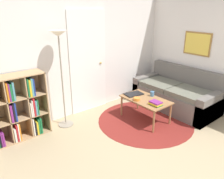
# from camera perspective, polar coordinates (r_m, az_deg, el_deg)

# --- Properties ---
(ground_plane) EXTENTS (14.00, 14.00, 0.00)m
(ground_plane) POSITION_cam_1_polar(r_m,az_deg,el_deg) (3.27, 18.67, -20.45)
(ground_plane) COLOR tan
(wall_back) EXTENTS (7.21, 0.11, 2.60)m
(wall_back) POSITION_cam_1_polar(r_m,az_deg,el_deg) (4.40, -8.11, 9.98)
(wall_back) COLOR silver
(wall_back) RESTS_ON ground_plane
(wall_right) EXTENTS (0.08, 5.51, 2.60)m
(wall_right) POSITION_cam_1_polar(r_m,az_deg,el_deg) (5.05, 21.81, 10.25)
(wall_right) COLOR silver
(wall_right) RESTS_ON ground_plane
(rug) EXTENTS (1.84, 1.84, 0.01)m
(rug) POSITION_cam_1_polar(r_m,az_deg,el_deg) (4.38, 8.65, -8.01)
(rug) COLOR maroon
(rug) RESTS_ON ground_plane
(bookshelf) EXTENTS (0.97, 0.34, 1.10)m
(bookshelf) POSITION_cam_1_polar(r_m,az_deg,el_deg) (3.91, -24.18, -4.67)
(bookshelf) COLOR tan
(bookshelf) RESTS_ON ground_plane
(floor_lamp) EXTENTS (0.30, 0.30, 1.74)m
(floor_lamp) POSITION_cam_1_polar(r_m,az_deg,el_deg) (3.81, -13.56, 10.23)
(floor_lamp) COLOR gray
(floor_lamp) RESTS_ON ground_plane
(couch) EXTENTS (0.89, 1.77, 0.86)m
(couch) POSITION_cam_1_polar(r_m,az_deg,el_deg) (5.02, 16.68, -1.26)
(couch) COLOR #66605B
(couch) RESTS_ON ground_plane
(coffee_table) EXTENTS (0.55, 0.93, 0.45)m
(coffee_table) POSITION_cam_1_polar(r_m,az_deg,el_deg) (4.26, 8.74, -3.01)
(coffee_table) COLOR #996B42
(coffee_table) RESTS_ON ground_plane
(laptop) EXTENTS (0.39, 0.28, 0.02)m
(laptop) POSITION_cam_1_polar(r_m,az_deg,el_deg) (4.41, 5.68, -1.17)
(laptop) COLOR black
(laptop) RESTS_ON coffee_table
(bowl) EXTENTS (0.13, 0.13, 0.05)m
(bowl) POSITION_cam_1_polar(r_m,az_deg,el_deg) (4.14, 6.48, -2.47)
(bowl) COLOR orange
(bowl) RESTS_ON coffee_table
(book_stack_on_table) EXTENTS (0.16, 0.21, 0.07)m
(book_stack_on_table) POSITION_cam_1_polar(r_m,az_deg,el_deg) (3.99, 11.31, -3.56)
(book_stack_on_table) COLOR #196B38
(book_stack_on_table) RESTS_ON coffee_table
(cup) EXTENTS (0.08, 0.08, 0.09)m
(cup) POSITION_cam_1_polar(r_m,az_deg,el_deg) (4.38, 10.45, -1.11)
(cup) COLOR teal
(cup) RESTS_ON coffee_table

